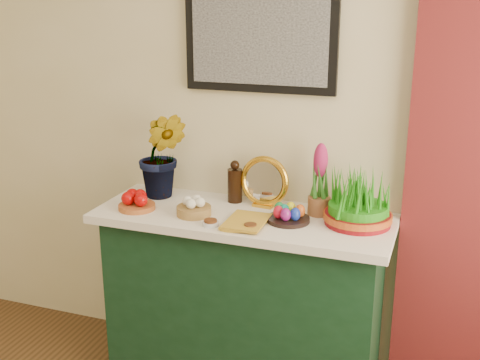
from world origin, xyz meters
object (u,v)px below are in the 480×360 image
(mirror, at_px, (264,182))
(hyacinth_green, at_px, (162,141))
(wheatgrass_sabzeh, at_px, (359,201))
(sideboard, at_px, (243,302))
(book, at_px, (227,219))

(mirror, bearing_deg, hyacinth_green, -175.77)
(hyacinth_green, xyz_separation_m, wheatgrass_sabzeh, (0.99, -0.05, -0.18))
(mirror, bearing_deg, sideboard, -113.21)
(hyacinth_green, height_order, wheatgrass_sabzeh, hyacinth_green)
(sideboard, distance_m, mirror, 0.60)
(sideboard, distance_m, book, 0.50)
(book, relative_size, wheatgrass_sabzeh, 0.77)
(sideboard, xyz_separation_m, mirror, (0.06, 0.14, 0.59))
(book, distance_m, wheatgrass_sabzeh, 0.59)
(hyacinth_green, relative_size, wheatgrass_sabzeh, 1.90)
(wheatgrass_sabzeh, bearing_deg, hyacinth_green, 176.95)
(hyacinth_green, distance_m, wheatgrass_sabzeh, 1.01)
(sideboard, bearing_deg, hyacinth_green, 168.13)
(hyacinth_green, xyz_separation_m, book, (0.43, -0.23, -0.27))
(hyacinth_green, relative_size, book, 2.46)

